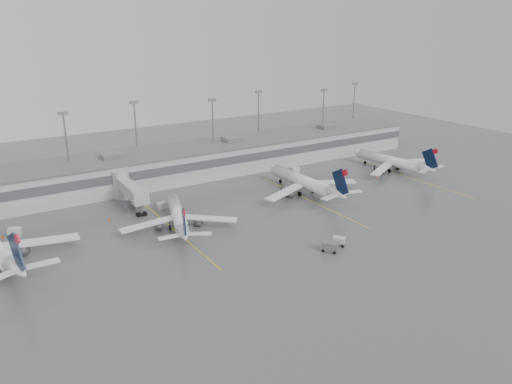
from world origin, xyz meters
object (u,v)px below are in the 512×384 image
baggage_tug (339,242)px  jet_mid_left (178,216)px  jet_mid_right (305,182)px  jet_far_right (393,161)px

baggage_tug → jet_mid_left: bearing=97.7°
jet_mid_right → jet_far_right: jet_mid_right is taller
jet_far_right → jet_mid_right: bearing=177.4°
jet_mid_right → baggage_tug: size_ratio=10.02×
jet_mid_right → baggage_tug: jet_mid_right is taller
jet_far_right → jet_mid_left: bearing=177.6°
jet_mid_left → jet_far_right: 69.60m
jet_mid_left → baggage_tug: (22.84, -24.22, -2.09)m
jet_mid_left → jet_far_right: bearing=22.4°
jet_mid_right → jet_far_right: size_ratio=1.09×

